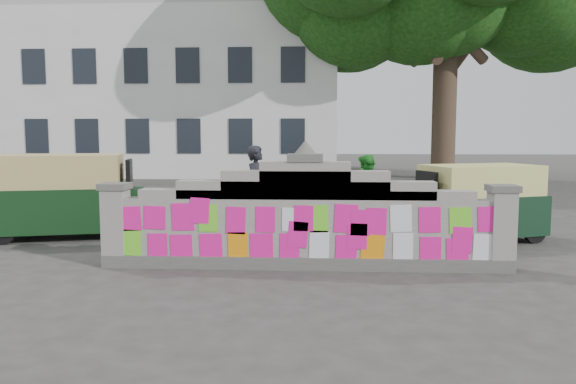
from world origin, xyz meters
The scene contains 8 objects.
ground centered at (0.00, 0.00, 0.00)m, with size 100.00×100.00×0.00m, color #383533.
parapet_wall centered at (0.00, -0.01, 0.75)m, with size 6.48×0.44×2.01m.
building centered at (-7.00, 21.98, 4.01)m, with size 16.00×10.00×8.90m.
cyclist_bike centered at (-0.96, 1.89, 0.48)m, with size 0.64×1.84×0.97m, color black.
cyclist_rider centered at (-0.96, 1.89, 0.82)m, with size 0.60×0.39×1.64m, color black.
pedestrian centered at (1.23, 3.53, 0.83)m, with size 0.81×0.63×1.66m, color green.
rickshaw_left centered at (-4.96, 2.41, 0.88)m, with size 3.15×2.04×1.69m.
rickshaw_right centered at (3.31, 2.43, 0.78)m, with size 2.79×2.00×1.50m.
Camera 1 is at (0.22, -8.68, 2.11)m, focal length 35.00 mm.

